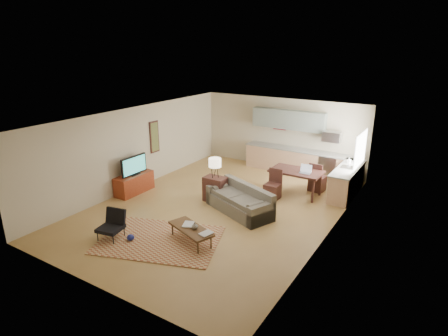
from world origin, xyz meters
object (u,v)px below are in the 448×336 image
Objects in this scene: armchair at (110,226)px; dining_table at (296,182)px; console_table at (215,189)px; coffee_table at (191,235)px; tv_credenza at (134,183)px; sofa at (239,200)px.

armchair is 5.86m from dining_table.
console_table reaches higher than armchair.
tv_credenza reaches higher than coffee_table.
coffee_table is 1.67× the size of console_table.
armchair is (-1.92, -3.04, -0.03)m from sofa.
sofa is at bearing -17.50° from console_table.
sofa is 3.08× the size of armchair.
console_table reaches higher than coffee_table.
armchair is at bearing -117.85° from dining_table.
armchair is at bearing -105.51° from console_table.
dining_table is at bearing 50.22° from armchair.
tv_credenza is at bearing -149.84° from sofa.
sofa reaches higher than tv_credenza.
sofa is at bearing 7.75° from tv_credenza.
tv_credenza is at bearing 175.12° from coffee_table.
armchair is 3.47m from console_table.
dining_table is (1.90, 1.80, 0.02)m from console_table.
armchair is 0.45× the size of dining_table.
console_table is at bearing -135.86° from dining_table.
console_table is 0.48× the size of dining_table.
dining_table is at bearing 96.46° from coffee_table.
dining_table is (4.51, 2.61, 0.09)m from tv_credenza.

